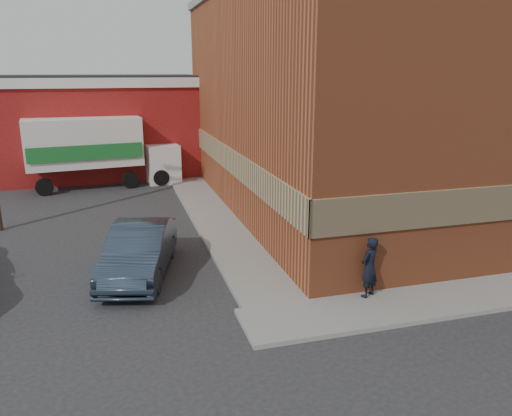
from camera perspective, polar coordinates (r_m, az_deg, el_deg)
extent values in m
plane|color=#28282B|center=(12.88, -0.29, -11.65)|extent=(90.00, 90.00, 0.00)
cube|color=#AC502C|center=(23.19, 14.33, 11.63)|extent=(14.00, 18.00, 9.00)
cube|color=tan|center=(20.85, -3.16, 5.60)|extent=(0.08, 18.16, 1.00)
cube|color=gray|center=(21.18, -5.34, -0.51)|extent=(1.80, 18.00, 0.12)
cube|color=maroon|center=(31.35, -21.46, 8.25)|extent=(16.00, 8.00, 5.00)
cube|color=silver|center=(31.17, -21.97, 13.26)|extent=(16.30, 8.30, 0.50)
cube|color=black|center=(31.17, -22.02, 13.81)|extent=(16.00, 8.00, 0.10)
imported|color=black|center=(13.36, 12.82, -6.60)|extent=(0.71, 0.64, 1.63)
imported|color=#2D3A4B|center=(15.08, -13.20, -4.77)|extent=(2.70, 4.86, 1.52)
cube|color=white|center=(26.82, -19.10, 7.15)|extent=(5.82, 2.91, 2.42)
cube|color=#1E712E|center=(25.76, -18.83, 6.02)|extent=(5.36, 0.69, 0.74)
cube|color=white|center=(27.52, -11.30, 5.04)|extent=(1.92, 2.24, 2.05)
cylinder|color=black|center=(26.17, -23.02, 2.21)|extent=(0.87, 0.38, 0.84)
cylinder|color=black|center=(27.99, -23.08, 3.00)|extent=(0.87, 0.38, 0.84)
cylinder|color=black|center=(26.46, -14.15, 3.12)|extent=(0.87, 0.38, 0.84)
cylinder|color=black|center=(28.26, -14.77, 3.84)|extent=(0.87, 0.38, 0.84)
cylinder|color=black|center=(26.74, -10.81, 3.44)|extent=(0.87, 0.38, 0.84)
cylinder|color=black|center=(28.52, -11.63, 4.14)|extent=(0.87, 0.38, 0.84)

